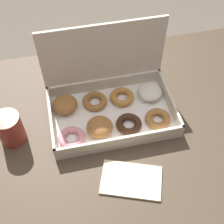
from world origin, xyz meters
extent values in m
plane|color=#6B6054|center=(0.00, 0.00, 0.00)|extent=(8.00, 8.00, 0.00)
cube|color=#4C3D2D|center=(0.00, 0.00, 0.74)|extent=(1.06, 0.77, 0.03)
cylinder|color=#4C3D2D|center=(0.48, 0.34, 0.36)|extent=(0.06, 0.06, 0.72)
cube|color=white|center=(-0.01, 0.06, 0.75)|extent=(0.37, 0.23, 0.01)
cube|color=beige|center=(-0.01, -0.05, 0.78)|extent=(0.37, 0.01, 0.04)
cube|color=beige|center=(-0.01, 0.17, 0.78)|extent=(0.37, 0.01, 0.04)
cube|color=beige|center=(-0.19, 0.06, 0.78)|extent=(0.01, 0.23, 0.04)
cube|color=beige|center=(0.17, 0.06, 0.78)|extent=(0.01, 0.23, 0.04)
cube|color=beige|center=(-0.01, 0.18, 0.90)|extent=(0.37, 0.01, 0.20)
torus|color=pink|center=(-0.14, 0.00, 0.77)|extent=(0.08, 0.08, 0.02)
ellipsoid|color=#9E6633|center=(-0.06, 0.01, 0.78)|extent=(0.08, 0.08, 0.04)
torus|color=#381E11|center=(0.03, 0.01, 0.77)|extent=(0.08, 0.08, 0.02)
torus|color=#9E6633|center=(0.12, 0.01, 0.77)|extent=(0.08, 0.08, 0.02)
ellipsoid|color=#9E6633|center=(-0.15, 0.12, 0.78)|extent=(0.08, 0.08, 0.04)
torus|color=#9E6633|center=(-0.05, 0.12, 0.77)|extent=(0.08, 0.08, 0.02)
torus|color=#B77A38|center=(0.03, 0.12, 0.77)|extent=(0.08, 0.08, 0.02)
ellipsoid|color=white|center=(0.12, 0.11, 0.78)|extent=(0.08, 0.08, 0.04)
cylinder|color=#A3382D|center=(-0.30, 0.04, 0.80)|extent=(0.07, 0.07, 0.10)
cylinder|color=black|center=(-0.30, 0.04, 0.85)|extent=(0.06, 0.06, 0.01)
cube|color=beige|center=(-0.01, -0.16, 0.75)|extent=(0.18, 0.15, 0.01)
camera|label=1|loc=(-0.13, -0.50, 1.52)|focal=50.00mm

